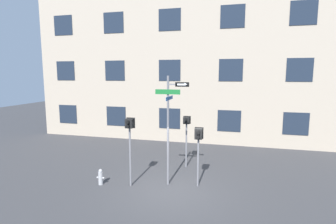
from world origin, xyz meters
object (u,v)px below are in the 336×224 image
object	(u,v)px
pedestrian_signal_left	(130,134)
fire_hydrant	(101,177)
street_sign_pole	(170,121)
pedestrian_signal_right	(198,141)
pedestrian_signal_across	(186,128)

from	to	relation	value
pedestrian_signal_left	fire_hydrant	bearing A→B (deg)	-172.09
street_sign_pole	pedestrian_signal_right	size ratio (longest dim) A/B	1.84
pedestrian_signal_across	fire_hydrant	size ratio (longest dim) A/B	3.83
pedestrian_signal_across	pedestrian_signal_left	bearing A→B (deg)	-122.95
pedestrian_signal_left	street_sign_pole	bearing A→B (deg)	19.29
street_sign_pole	fire_hydrant	distance (m)	3.79
pedestrian_signal_across	fire_hydrant	distance (m)	4.66
pedestrian_signal_right	pedestrian_signal_across	size ratio (longest dim) A/B	0.96
street_sign_pole	fire_hydrant	bearing A→B (deg)	-165.75
pedestrian_signal_right	pedestrian_signal_across	distance (m)	2.34
pedestrian_signal_left	pedestrian_signal_right	distance (m)	2.82
street_sign_pole	pedestrian_signal_across	bearing A→B (deg)	82.70
fire_hydrant	pedestrian_signal_across	bearing A→B (deg)	43.94
street_sign_pole	pedestrian_signal_right	xyz separation A→B (m)	(1.19, 0.13, -0.78)
fire_hydrant	pedestrian_signal_right	bearing A→B (deg)	11.90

